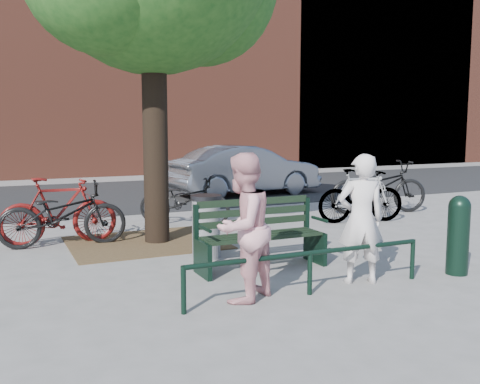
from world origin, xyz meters
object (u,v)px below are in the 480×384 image
bollard (458,232)px  person_right (243,227)px  litter_bin (206,226)px  parked_car (245,170)px  park_bench (259,233)px  person_left (361,219)px  bicycle_c (184,200)px

bollard → person_right: bearing=175.7°
litter_bin → parked_car: (3.53, 6.13, 0.22)m
person_right → park_bench: bearing=-155.7°
person_left → person_right: bearing=19.9°
park_bench → litter_bin: bearing=118.7°
park_bench → person_left: person_left is taller
park_bench → parked_car: size_ratio=0.42×
parked_car → park_bench: bearing=150.8°
person_left → litter_bin: bearing=-37.3°
park_bench → person_left: (0.81, -1.13, 0.31)m
person_left → bollard: size_ratio=1.54×
bollard → litter_bin: bearing=140.5°
park_bench → person_left: bearing=-54.4°
park_bench → parked_car: bearing=66.0°
bicycle_c → parked_car: parked_car is taller
bollard → litter_bin: (-2.62, 2.16, -0.08)m
person_right → bicycle_c: 4.65m
park_bench → bollard: bollard is taller
person_left → bicycle_c: 4.62m
person_left → parked_car: 8.39m
park_bench → parked_car: 7.60m
person_left → parked_car: (2.28, 8.07, -0.10)m
person_left → parked_car: person_left is taller
bicycle_c → parked_car: 4.61m
person_left → bicycle_c: person_left is taller
person_left → litter_bin: (-1.25, 1.94, -0.32)m
park_bench → person_right: person_right is taller
litter_bin → bicycle_c: bicycle_c is taller
park_bench → person_left: 1.42m
person_right → parked_car: bearing=-147.0°
park_bench → bollard: bearing=-31.8°
bicycle_c → parked_car: (2.97, 3.52, 0.21)m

